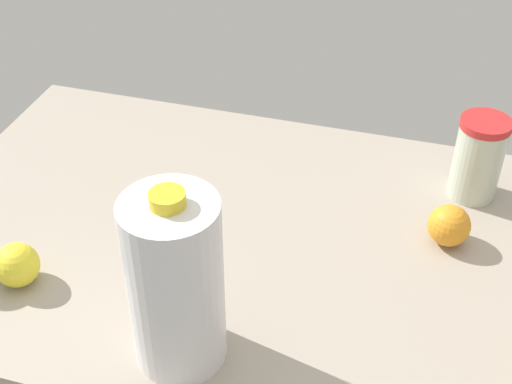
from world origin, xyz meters
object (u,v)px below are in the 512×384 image
object	(u,v)px
orange_beside_bowl	(449,225)
lemon_loose	(17,265)
milk_jug	(176,284)
tumbler_cup	(478,158)

from	to	relation	value
orange_beside_bowl	lemon_loose	distance (cm)	70.52
milk_jug	lemon_loose	world-z (taller)	milk_jug
tumbler_cup	orange_beside_bowl	xyz separation A→B (cm)	(3.32, 14.88, -4.40)
milk_jug	tumbler_cup	distance (cm)	62.73
milk_jug	tumbler_cup	size ratio (longest dim) A/B	1.82
tumbler_cup	lemon_loose	size ratio (longest dim) A/B	2.22
tumbler_cup	orange_beside_bowl	world-z (taller)	tumbler_cup
tumbler_cup	orange_beside_bowl	distance (cm)	15.87
milk_jug	tumbler_cup	bearing A→B (deg)	-127.53
tumbler_cup	milk_jug	bearing A→B (deg)	52.47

